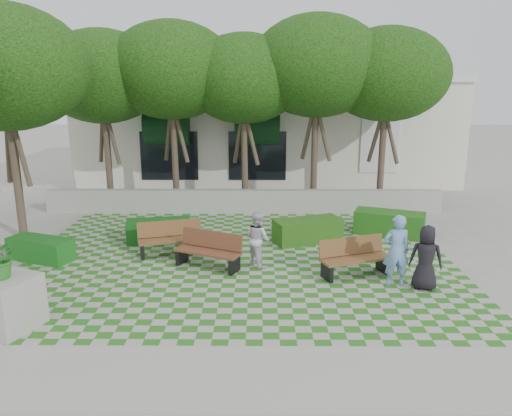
{
  "coord_description": "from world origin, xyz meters",
  "views": [
    {
      "loc": [
        0.6,
        -12.28,
        4.96
      ],
      "look_at": [
        0.5,
        1.5,
        1.4
      ],
      "focal_mm": 35.0,
      "sensor_mm": 36.0,
      "label": 1
    }
  ],
  "objects_px": {
    "person_dark": "(426,258)",
    "bench_east": "(354,258)",
    "hedge_midleft": "(159,231)",
    "bench_west": "(170,239)",
    "bench_mid": "(209,251)",
    "hedge_midright": "(308,231)",
    "hedge_west": "(41,249)",
    "person_white": "(258,239)",
    "planter_front": "(5,292)",
    "person_blue": "(396,251)",
    "hedge_east": "(389,223)"
  },
  "relations": [
    {
      "from": "bench_west",
      "to": "hedge_west",
      "type": "relative_size",
      "value": 1.06
    },
    {
      "from": "hedge_west",
      "to": "person_white",
      "type": "height_order",
      "value": "person_white"
    },
    {
      "from": "hedge_midright",
      "to": "bench_mid",
      "type": "bearing_deg",
      "value": -142.63
    },
    {
      "from": "bench_mid",
      "to": "hedge_midright",
      "type": "bearing_deg",
      "value": 61.99
    },
    {
      "from": "bench_west",
      "to": "planter_front",
      "type": "xyz_separation_m",
      "value": [
        -2.56,
        -4.49,
        0.33
      ]
    },
    {
      "from": "hedge_west",
      "to": "person_dark",
      "type": "height_order",
      "value": "person_dark"
    },
    {
      "from": "hedge_midright",
      "to": "hedge_west",
      "type": "relative_size",
      "value": 1.14
    },
    {
      "from": "planter_front",
      "to": "bench_east",
      "type": "bearing_deg",
      "value": 21.01
    },
    {
      "from": "bench_east",
      "to": "planter_front",
      "type": "distance_m",
      "value": 8.17
    },
    {
      "from": "bench_mid",
      "to": "person_white",
      "type": "bearing_deg",
      "value": 31.24
    },
    {
      "from": "hedge_east",
      "to": "person_white",
      "type": "bearing_deg",
      "value": -146.88
    },
    {
      "from": "hedge_west",
      "to": "person_blue",
      "type": "bearing_deg",
      "value": -10.39
    },
    {
      "from": "hedge_east",
      "to": "planter_front",
      "type": "distance_m",
      "value": 11.4
    },
    {
      "from": "bench_west",
      "to": "hedge_midleft",
      "type": "relative_size",
      "value": 0.98
    },
    {
      "from": "person_blue",
      "to": "person_dark",
      "type": "bearing_deg",
      "value": 161.98
    },
    {
      "from": "hedge_midright",
      "to": "person_dark",
      "type": "relative_size",
      "value": 1.31
    },
    {
      "from": "person_dark",
      "to": "bench_east",
      "type": "bearing_deg",
      "value": -12.51
    },
    {
      "from": "bench_west",
      "to": "hedge_midright",
      "type": "bearing_deg",
      "value": -0.39
    },
    {
      "from": "bench_east",
      "to": "bench_mid",
      "type": "bearing_deg",
      "value": 152.2
    },
    {
      "from": "person_blue",
      "to": "person_white",
      "type": "distance_m",
      "value": 3.66
    },
    {
      "from": "hedge_midright",
      "to": "hedge_midleft",
      "type": "xyz_separation_m",
      "value": [
        -4.68,
        0.04,
        -0.02
      ]
    },
    {
      "from": "hedge_east",
      "to": "person_white",
      "type": "distance_m",
      "value": 5.16
    },
    {
      "from": "bench_mid",
      "to": "planter_front",
      "type": "relative_size",
      "value": 0.99
    },
    {
      "from": "hedge_midleft",
      "to": "person_white",
      "type": "relative_size",
      "value": 1.3
    },
    {
      "from": "bench_east",
      "to": "planter_front",
      "type": "height_order",
      "value": "planter_front"
    },
    {
      "from": "bench_east",
      "to": "hedge_midright",
      "type": "height_order",
      "value": "bench_east"
    },
    {
      "from": "bench_west",
      "to": "person_white",
      "type": "distance_m",
      "value": 2.71
    },
    {
      "from": "planter_front",
      "to": "person_dark",
      "type": "distance_m",
      "value": 9.39
    },
    {
      "from": "bench_east",
      "to": "person_dark",
      "type": "bearing_deg",
      "value": -49.79
    },
    {
      "from": "bench_east",
      "to": "person_dark",
      "type": "distance_m",
      "value": 1.81
    },
    {
      "from": "hedge_midleft",
      "to": "bench_west",
      "type": "bearing_deg",
      "value": -64.57
    },
    {
      "from": "hedge_midleft",
      "to": "person_blue",
      "type": "relative_size",
      "value": 1.08
    },
    {
      "from": "hedge_west",
      "to": "bench_mid",
      "type": "bearing_deg",
      "value": -6.19
    },
    {
      "from": "hedge_midright",
      "to": "person_dark",
      "type": "height_order",
      "value": "person_dark"
    },
    {
      "from": "hedge_west",
      "to": "person_white",
      "type": "relative_size",
      "value": 1.21
    },
    {
      "from": "hedge_east",
      "to": "planter_front",
      "type": "xyz_separation_m",
      "value": [
        -9.41,
        -6.42,
        0.4
      ]
    },
    {
      "from": "bench_east",
      "to": "bench_west",
      "type": "bearing_deg",
      "value": 142.89
    },
    {
      "from": "bench_mid",
      "to": "person_dark",
      "type": "bearing_deg",
      "value": 9.89
    },
    {
      "from": "hedge_midleft",
      "to": "bench_mid",
      "type": "bearing_deg",
      "value": -51.32
    },
    {
      "from": "bench_mid",
      "to": "person_white",
      "type": "distance_m",
      "value": 1.37
    },
    {
      "from": "hedge_midleft",
      "to": "hedge_west",
      "type": "relative_size",
      "value": 1.07
    },
    {
      "from": "bench_east",
      "to": "person_blue",
      "type": "relative_size",
      "value": 1.07
    },
    {
      "from": "bench_mid",
      "to": "bench_west",
      "type": "xyz_separation_m",
      "value": [
        -1.22,
        1.03,
        0.0
      ]
    },
    {
      "from": "bench_west",
      "to": "person_dark",
      "type": "height_order",
      "value": "person_dark"
    },
    {
      "from": "person_blue",
      "to": "person_dark",
      "type": "relative_size",
      "value": 1.14
    },
    {
      "from": "hedge_midright",
      "to": "hedge_west",
      "type": "distance_m",
      "value": 7.87
    },
    {
      "from": "hedge_midright",
      "to": "person_white",
      "type": "bearing_deg",
      "value": -127.26
    },
    {
      "from": "hedge_midright",
      "to": "person_white",
      "type": "relative_size",
      "value": 1.38
    },
    {
      "from": "hedge_midleft",
      "to": "hedge_west",
      "type": "distance_m",
      "value": 3.46
    },
    {
      "from": "hedge_east",
      "to": "hedge_midright",
      "type": "xyz_separation_m",
      "value": [
        -2.75,
        -0.76,
        -0.02
      ]
    }
  ]
}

